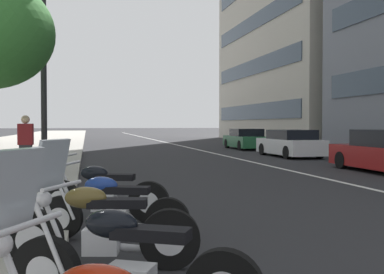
% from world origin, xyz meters
% --- Properties ---
extents(sidewalk_right_plaza, '(160.00, 9.54, 0.15)m').
position_xyz_m(sidewalk_right_plaza, '(30.00, 11.88, 0.07)').
color(sidewalk_right_plaza, '#A39E93').
rests_on(sidewalk_right_plaza, ground).
extents(lane_centre_stripe, '(110.00, 0.16, 0.01)m').
position_xyz_m(lane_centre_stripe, '(35.00, 0.00, 0.00)').
color(lane_centre_stripe, silver).
rests_on(lane_centre_stripe, ground).
extents(motorcycle_nearest_camera, '(1.14, 2.00, 1.48)m').
position_xyz_m(motorcycle_nearest_camera, '(1.95, 6.55, 0.44)').
color(motorcycle_nearest_camera, black).
rests_on(motorcycle_nearest_camera, ground).
extents(motorcycle_by_sign_pole, '(0.73, 2.16, 1.11)m').
position_xyz_m(motorcycle_by_sign_pole, '(3.28, 6.73, 0.43)').
color(motorcycle_by_sign_pole, black).
rests_on(motorcycle_by_sign_pole, ground).
extents(motorcycle_under_tarp, '(0.87, 2.04, 1.08)m').
position_xyz_m(motorcycle_under_tarp, '(4.48, 6.53, 0.41)').
color(motorcycle_under_tarp, black).
rests_on(motorcycle_under_tarp, ground).
extents(motorcycle_mid_row, '(0.89, 2.09, 1.12)m').
position_xyz_m(motorcycle_mid_row, '(5.78, 6.61, 0.43)').
color(motorcycle_mid_row, black).
rests_on(motorcycle_mid_row, ground).
extents(car_approaching_light, '(4.41, 1.89, 1.34)m').
position_xyz_m(car_approaching_light, '(18.96, -2.95, 0.64)').
color(car_approaching_light, silver).
rests_on(car_approaching_light, ground).
extents(car_following_behind, '(4.64, 2.02, 1.32)m').
position_xyz_m(car_following_behind, '(26.14, -3.23, 0.62)').
color(car_following_behind, '#236038').
rests_on(car_following_behind, ground).
extents(street_lamp_with_banners, '(1.26, 2.26, 8.46)m').
position_xyz_m(street_lamp_with_banners, '(12.88, 7.84, 5.12)').
color(street_lamp_with_banners, '#232326').
rests_on(street_lamp_with_banners, sidewalk_right_plaza).
extents(pedestrian_on_plaza, '(0.29, 0.42, 1.71)m').
position_xyz_m(pedestrian_on_plaza, '(11.79, 8.55, 1.02)').
color(pedestrian_on_plaza, '#2D2D33').
rests_on(pedestrian_on_plaza, sidewalk_right_plaza).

